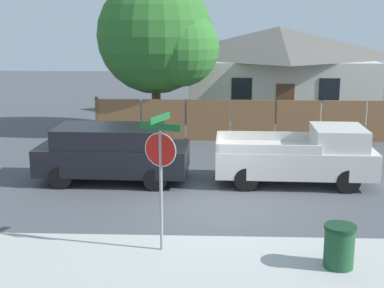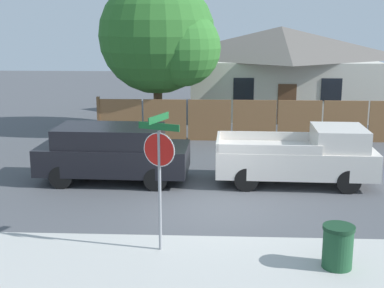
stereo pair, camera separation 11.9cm
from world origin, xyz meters
name	(u,v)px [view 2 (the right image)]	position (x,y,z in m)	size (l,w,h in m)	color
ground_plane	(216,208)	(0.00, 0.00, 0.00)	(80.00, 80.00, 0.00)	#4C4F54
sidewalk_strip	(215,266)	(0.00, -3.60, 0.00)	(36.00, 3.20, 0.01)	#B2B2AD
wooden_fence	(277,121)	(2.54, 8.43, 0.88)	(15.34, 0.12, 1.86)	brown
house	(280,69)	(3.42, 15.57, 2.44)	(10.22, 7.19, 4.71)	beige
oak_tree	(162,38)	(-2.44, 9.92, 4.26)	(5.40, 5.14, 6.95)	brown
red_suv	(113,152)	(-3.28, 2.38, 0.96)	(4.76, 2.16, 1.78)	black
orange_pickup	(302,156)	(2.66, 2.38, 0.88)	(4.92, 2.16, 1.82)	silver
stop_sign	(159,160)	(-1.23, -2.80, 2.09)	(0.92, 0.82, 3.07)	gray
trash_bin	(338,246)	(2.54, -3.52, 0.47)	(0.66, 0.66, 0.92)	#1E4C2D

